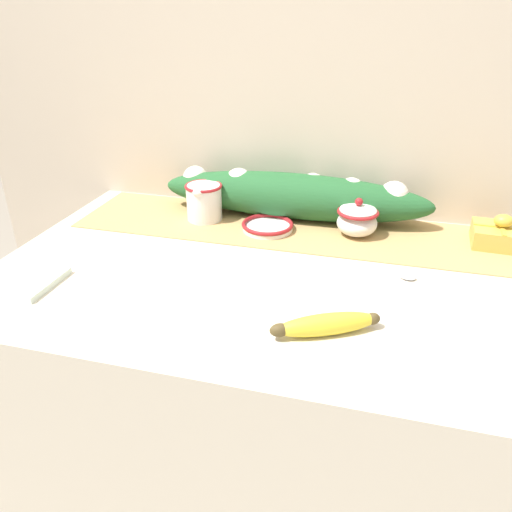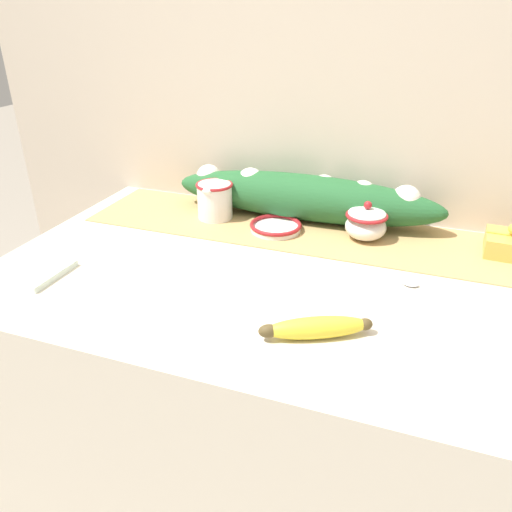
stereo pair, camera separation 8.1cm
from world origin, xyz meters
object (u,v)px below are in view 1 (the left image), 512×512
small_dish (268,226)px  gift_box (500,235)px  cream_pitcher (204,200)px  spoon (398,276)px  sugar_bowl (357,219)px  banana (326,324)px  napkin_stack (25,281)px

small_dish → gift_box: (0.56, 0.06, 0.02)m
cream_pitcher → spoon: 0.55m
cream_pitcher → small_dish: cream_pitcher is taller
sugar_bowl → gift_box: size_ratio=0.78×
small_dish → banana: bearing=-63.4°
small_dish → banana: 0.46m
small_dish → napkin_stack: bearing=-137.2°
napkin_stack → gift_box: gift_box is taller
cream_pitcher → spoon: (0.51, -0.20, -0.05)m
banana → gift_box: gift_box is taller
gift_box → cream_pitcher: bearing=-177.9°
cream_pitcher → napkin_stack: (-0.25, -0.42, -0.05)m
sugar_bowl → gift_box: bearing=4.9°
sugar_bowl → banana: size_ratio=0.54×
spoon → napkin_stack: napkin_stack is taller
sugar_bowl → banana: (-0.02, -0.44, -0.03)m
cream_pitcher → sugar_bowl: size_ratio=1.13×
cream_pitcher → gift_box: (0.74, 0.03, -0.03)m
spoon → napkin_stack: 0.79m
cream_pitcher → banana: (0.39, -0.44, -0.04)m
spoon → gift_box: (0.23, 0.22, 0.02)m
small_dish → spoon: (0.33, -0.17, -0.01)m
sugar_bowl → banana: sugar_bowl is taller
banana → spoon: 0.27m
small_dish → gift_box: size_ratio=1.01×
spoon → gift_box: bearing=45.7°
sugar_bowl → cream_pitcher: bearing=179.8°
small_dish → banana: size_ratio=0.69×
banana → napkin_stack: (-0.63, 0.02, -0.01)m
spoon → gift_box: gift_box is taller
spoon → gift_box: 0.32m
spoon → sugar_bowl: bearing=120.0°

